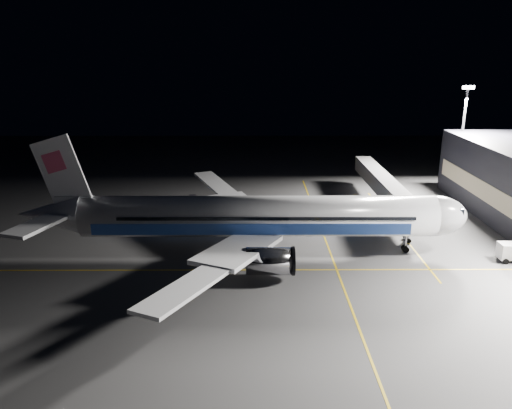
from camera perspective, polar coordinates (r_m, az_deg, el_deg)
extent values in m
plane|color=#4C4C4F|center=(70.03, 0.30, -5.44)|extent=(200.00, 200.00, 0.00)
cube|color=gold|center=(70.83, 8.45, -5.37)|extent=(0.25, 80.00, 0.01)
cube|color=gold|center=(64.53, 0.35, -7.49)|extent=(70.00, 0.25, 0.01)
cube|color=gold|center=(82.52, 15.71, -2.54)|extent=(0.25, 40.00, 0.01)
cylinder|color=silver|center=(68.17, 0.30, -1.33)|extent=(48.00, 5.60, 5.60)
ellipsoid|color=silver|center=(72.49, 19.64, -1.23)|extent=(8.96, 5.60, 5.60)
cube|color=black|center=(73.01, 21.42, -0.46)|extent=(2.20, 3.40, 0.90)
cone|color=silver|center=(73.55, -22.50, -1.04)|extent=(9.00, 5.49, 5.49)
cube|color=#22459F|center=(71.09, -0.52, -1.31)|extent=(42.24, 0.25, 1.50)
cube|color=#22459F|center=(65.84, -0.55, -2.84)|extent=(42.24, 0.25, 1.50)
cube|color=silver|center=(76.29, -1.63, -0.57)|extent=(11.36, 15.23, 1.53)
cube|color=silver|center=(61.25, -1.98, -5.12)|extent=(11.36, 15.23, 1.53)
cube|color=silver|center=(88.30, -4.70, 2.44)|extent=(8.57, 13.22, 1.31)
cube|color=silver|center=(49.95, -8.23, -9.60)|extent=(8.57, 13.22, 1.31)
cube|color=silver|center=(77.91, -20.80, 0.36)|extent=(6.20, 9.67, 0.45)
cube|color=silver|center=(68.73, -23.71, -2.15)|extent=(6.20, 9.67, 0.45)
cube|color=white|center=(71.21, -21.32, 3.47)|extent=(7.53, 0.40, 10.28)
cube|color=#E34D76|center=(71.21, -22.04, 4.55)|extent=(3.22, 0.55, 3.22)
cylinder|color=#B7B7BF|center=(77.60, 1.13, -1.15)|extent=(5.60, 3.40, 3.40)
cylinder|color=#B7B7BF|center=(60.78, 1.52, -6.48)|extent=(5.60, 3.40, 3.40)
cylinder|color=#9999A0|center=(72.70, 16.72, -4.28)|extent=(0.26, 0.26, 2.50)
cylinder|color=black|center=(72.99, 16.67, -4.86)|extent=(0.90, 0.70, 0.90)
cylinder|color=#9999A0|center=(73.61, -2.07, -3.26)|extent=(0.26, 0.26, 2.50)
cylinder|color=#9999A0|center=(65.62, -2.30, -5.88)|extent=(0.26, 0.26, 2.50)
cylinder|color=black|center=(73.86, -2.07, -3.77)|extent=(1.10, 1.60, 1.10)
cylinder|color=black|center=(65.90, -2.29, -6.44)|extent=(1.10, 1.60, 1.10)
cube|color=brown|center=(89.89, 24.49, 1.47)|extent=(0.15, 36.00, 3.00)
cube|color=#B2B2B7|center=(90.47, 14.27, 2.34)|extent=(3.00, 33.90, 2.80)
cube|color=#B2B2B7|center=(75.84, 17.14, -0.74)|extent=(3.60, 3.20, 3.40)
cylinder|color=#9999A0|center=(76.79, 16.94, -2.91)|extent=(0.70, 0.70, 3.10)
cylinder|color=black|center=(76.39, 17.05, -3.99)|extent=(0.70, 0.30, 0.70)
cylinder|color=black|center=(78.00, 16.68, -3.51)|extent=(0.70, 0.30, 0.70)
cylinder|color=#59595E|center=(106.21, 22.42, 6.70)|extent=(0.44, 0.44, 20.00)
cube|color=#59595E|center=(105.06, 23.06, 12.22)|extent=(2.40, 0.50, 0.80)
cube|color=white|center=(104.74, 23.14, 12.20)|extent=(2.20, 0.15, 0.60)
cylinder|color=black|center=(75.42, 25.97, -5.27)|extent=(0.77, 0.25, 0.77)
cylinder|color=black|center=(73.78, 26.65, -5.85)|extent=(0.77, 0.25, 0.77)
cube|color=black|center=(91.10, -7.23, 0.39)|extent=(3.03, 2.22, 1.26)
cube|color=black|center=(90.87, -7.25, 0.88)|extent=(1.35, 1.35, 0.69)
sphere|color=#FFF2CC|center=(90.21, -7.55, 0.21)|extent=(0.30, 0.30, 0.30)
sphere|color=#FFF2CC|center=(90.29, -6.83, 0.26)|extent=(0.30, 0.30, 0.30)
cylinder|color=black|center=(92.25, -6.63, 0.30)|extent=(0.72, 0.38, 0.69)
cylinder|color=black|center=(90.39, -6.52, -0.05)|extent=(0.72, 0.38, 0.69)
cylinder|color=black|center=(92.12, -7.91, 0.22)|extent=(0.72, 0.38, 0.69)
cylinder|color=black|center=(90.26, -7.82, -0.13)|extent=(0.72, 0.38, 0.69)
cone|color=orange|center=(78.56, -0.11, -2.68)|extent=(0.34, 0.34, 0.52)
cone|color=orange|center=(83.28, 4.34, -1.50)|extent=(0.46, 0.46, 0.68)
cone|color=orange|center=(82.73, 4.07, -1.62)|extent=(0.46, 0.46, 0.69)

